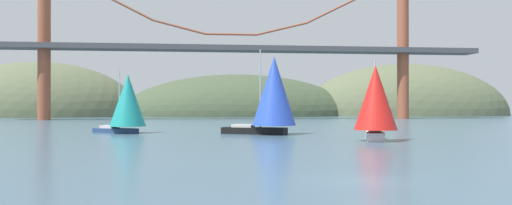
# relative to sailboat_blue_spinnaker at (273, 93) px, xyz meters

# --- Properties ---
(ground_plane) EXTENTS (360.00, 360.00, 0.00)m
(ground_plane) POSITION_rel_sailboat_blue_spinnaker_xyz_m (-1.05, -36.19, -4.92)
(ground_plane) COLOR #426075
(headland_center) EXTENTS (73.72, 44.00, 25.86)m
(headland_center) POSITION_rel_sailboat_blue_spinnaker_xyz_m (3.95, 98.81, -4.92)
(headland_center) COLOR #425138
(headland_center) RESTS_ON ground_plane
(headland_left) EXTENTS (59.45, 44.00, 32.72)m
(headland_left) POSITION_rel_sailboat_blue_spinnaker_xyz_m (-56.05, 98.81, -4.92)
(headland_left) COLOR #5B6647
(headland_left) RESTS_ON ground_plane
(headland_right) EXTENTS (68.57, 44.00, 33.58)m
(headland_right) POSITION_rel_sailboat_blue_spinnaker_xyz_m (58.95, 98.81, -4.92)
(headland_right) COLOR #5B6647
(headland_right) RESTS_ON ground_plane
(suspension_bridge) EXTENTS (120.48, 6.00, 38.26)m
(suspension_bridge) POSITION_rel_sailboat_blue_spinnaker_xyz_m (-1.05, 58.81, 12.85)
(suspension_bridge) COLOR brown
(suspension_bridge) RESTS_ON ground_plane
(sailboat_blue_spinnaker) EXTENTS (9.73, 7.20, 10.19)m
(sailboat_blue_spinnaker) POSITION_rel_sailboat_blue_spinnaker_xyz_m (0.00, 0.00, 0.00)
(sailboat_blue_spinnaker) COLOR black
(sailboat_blue_spinnaker) RESTS_ON ground_plane
(sailboat_red_spinnaker) EXTENTS (5.26, 7.44, 7.99)m
(sailboat_red_spinnaker) POSITION_rel_sailboat_blue_spinnaker_xyz_m (8.37, -11.65, -0.94)
(sailboat_red_spinnaker) COLOR white
(sailboat_red_spinnaker) RESTS_ON ground_plane
(sailboat_teal_sail) EXTENTS (7.61, 6.09, 7.80)m
(sailboat_teal_sail) POSITION_rel_sailboat_blue_spinnaker_xyz_m (-17.56, 4.47, -1.01)
(sailboat_teal_sail) COLOR navy
(sailboat_teal_sail) RESTS_ON ground_plane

